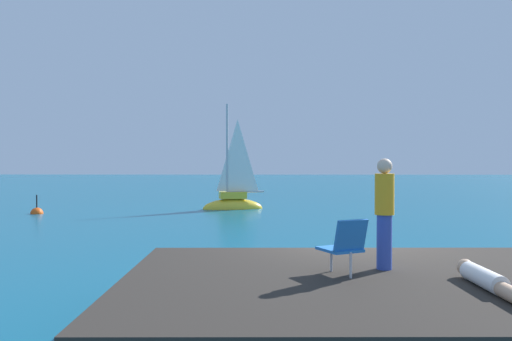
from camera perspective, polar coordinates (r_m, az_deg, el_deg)
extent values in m
plane|color=#0F5675|center=(10.47, 10.92, -12.07)|extent=(160.00, 160.00, 0.00)
cube|color=#2D2823|center=(7.44, 12.51, -14.40)|extent=(6.85, 4.90, 0.79)
cube|color=#2B2322|center=(9.99, 8.21, -12.71)|extent=(0.58, 0.75, 0.50)
cube|color=#282627|center=(10.32, 6.16, -12.26)|extent=(1.17, 1.18, 0.56)
ellipsoid|color=yellow|center=(25.67, -2.58, -4.26)|extent=(3.14, 1.67, 1.03)
cube|color=yellow|center=(25.62, -2.58, -2.74)|extent=(1.44, 0.99, 0.34)
cylinder|color=#B7B7BC|center=(25.52, -3.20, 2.12)|extent=(0.11, 0.11, 4.67)
cylinder|color=#B2B2B7|center=(25.72, -1.14, -2.36)|extent=(1.84, 0.51, 0.09)
pyramid|color=white|center=(25.60, -2.05, 1.70)|extent=(1.47, 0.39, 3.55)
cylinder|color=white|center=(7.19, 23.83, -10.78)|extent=(0.27, 0.91, 0.24)
sphere|color=tan|center=(7.68, 22.10, -9.86)|extent=(0.22, 0.22, 0.22)
cylinder|color=#334CB2|center=(7.84, 13.98, -7.66)|extent=(0.22, 0.22, 0.80)
cylinder|color=gold|center=(7.76, 14.00, -2.55)|extent=(0.28, 0.28, 0.60)
sphere|color=beige|center=(7.75, 14.01, 0.48)|extent=(0.22, 0.22, 0.22)
cube|color=blue|center=(7.38, 9.22, -8.58)|extent=(0.66, 0.68, 0.04)
cube|color=blue|center=(7.13, 10.43, -7.09)|extent=(0.50, 0.35, 0.45)
cylinder|color=silver|center=(7.58, 8.31, -9.67)|extent=(0.04, 0.04, 0.35)
cylinder|color=silver|center=(7.20, 10.42, -10.24)|extent=(0.04, 0.04, 0.35)
sphere|color=#EA5114|center=(25.30, -23.04, -4.42)|extent=(0.56, 0.56, 0.56)
cylinder|color=black|center=(25.25, -23.05, -3.17)|extent=(0.06, 0.06, 0.60)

